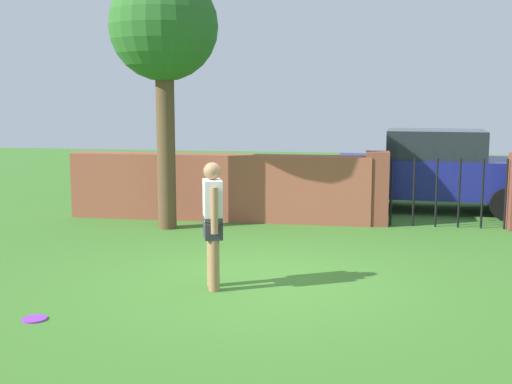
{
  "coord_description": "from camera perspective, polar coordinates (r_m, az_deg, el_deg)",
  "views": [
    {
      "loc": [
        1.38,
        -8.34,
        2.44
      ],
      "look_at": [
        -0.26,
        1.28,
        1.0
      ],
      "focal_mm": 45.96,
      "sensor_mm": 36.0,
      "label": 1
    }
  ],
  "objects": [
    {
      "name": "fence_gate",
      "position": [
        12.67,
        16.36,
        0.15
      ],
      "size": [
        3.04,
        0.44,
        1.4
      ],
      "color": "brown",
      "rests_on": "ground"
    },
    {
      "name": "person",
      "position": [
        8.27,
        -3.79,
        -2.39
      ],
      "size": [
        0.32,
        0.52,
        1.62
      ],
      "rotation": [
        0.0,
        0.0,
        -1.24
      ],
      "color": "#9E704C",
      "rests_on": "ground"
    },
    {
      "name": "brick_wall",
      "position": [
        12.91,
        -3.32,
        0.41
      ],
      "size": [
        5.96,
        0.5,
        1.3
      ],
      "primitive_type": "cube",
      "color": "brown",
      "rests_on": "ground"
    },
    {
      "name": "frisbee_purple",
      "position": [
        7.73,
        -18.72,
        -10.42
      ],
      "size": [
        0.27,
        0.27,
        0.02
      ],
      "primitive_type": "cylinder",
      "color": "purple",
      "rests_on": "ground"
    },
    {
      "name": "ground_plane",
      "position": [
        8.8,
        0.25,
        -7.71
      ],
      "size": [
        40.0,
        40.0,
        0.0
      ],
      "primitive_type": "plane",
      "color": "#3D7528"
    },
    {
      "name": "tree",
      "position": [
        12.11,
        -8.04,
        13.66
      ],
      "size": [
        1.95,
        1.95,
        4.64
      ],
      "color": "brown",
      "rests_on": "ground"
    },
    {
      "name": "car",
      "position": [
        14.48,
        15.3,
        1.84
      ],
      "size": [
        4.31,
        2.16,
        1.72
      ],
      "rotation": [
        0.0,
        0.0,
        3.07
      ],
      "color": "navy",
      "rests_on": "ground"
    }
  ]
}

